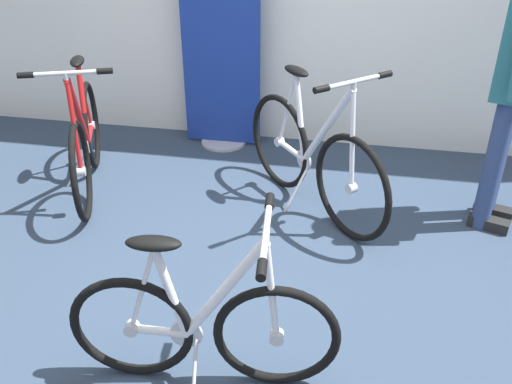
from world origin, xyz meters
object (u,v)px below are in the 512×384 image
floor_banner_stand (220,36)px  display_bike_left (313,157)px  folding_bike_foreground (203,325)px  display_bike_right (86,141)px

floor_banner_stand → display_bike_left: size_ratio=1.80×
folding_bike_foreground → display_bike_right: size_ratio=0.89×
folding_bike_foreground → display_bike_left: bearing=78.6°
display_bike_right → display_bike_left: bearing=0.7°
display_bike_left → folding_bike_foreground: bearing=-101.4°
floor_banner_stand → display_bike_right: 1.25m
display_bike_right → folding_bike_foreground: bearing=-50.7°
floor_banner_stand → display_bike_right: size_ratio=1.48×
folding_bike_foreground → display_bike_left: (0.30, 1.51, 0.06)m
floor_banner_stand → display_bike_left: bearing=-47.3°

